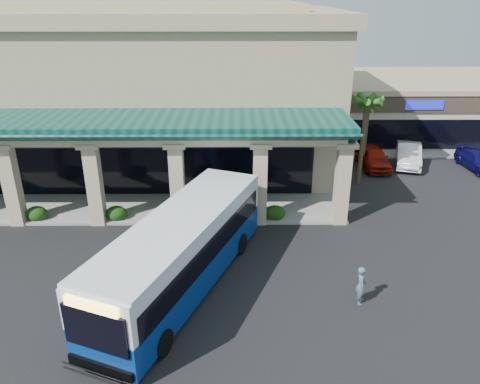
{
  "coord_description": "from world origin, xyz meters",
  "views": [
    {
      "loc": [
        0.22,
        -18.37,
        12.06
      ],
      "look_at": [
        0.41,
        4.46,
        2.2
      ],
      "focal_mm": 35.0,
      "sensor_mm": 36.0,
      "label": 1
    }
  ],
  "objects_px": {
    "pedestrian": "(361,285)",
    "transit_bus": "(182,253)",
    "car_silver": "(373,157)",
    "car_red": "(479,161)",
    "car_white": "(409,155)"
  },
  "relations": [
    {
      "from": "transit_bus",
      "to": "car_red",
      "type": "height_order",
      "value": "transit_bus"
    },
    {
      "from": "pedestrian",
      "to": "car_red",
      "type": "relative_size",
      "value": 0.38
    },
    {
      "from": "transit_bus",
      "to": "car_white",
      "type": "xyz_separation_m",
      "value": [
        15.2,
        15.62,
        -0.92
      ]
    },
    {
      "from": "pedestrian",
      "to": "transit_bus",
      "type": "bearing_deg",
      "value": 84.93
    },
    {
      "from": "transit_bus",
      "to": "pedestrian",
      "type": "height_order",
      "value": "transit_bus"
    },
    {
      "from": "car_white",
      "to": "pedestrian",
      "type": "bearing_deg",
      "value": -97.93
    },
    {
      "from": "pedestrian",
      "to": "car_red",
      "type": "distance_m",
      "value": 20.16
    },
    {
      "from": "pedestrian",
      "to": "car_red",
      "type": "height_order",
      "value": "pedestrian"
    },
    {
      "from": "car_white",
      "to": "car_red",
      "type": "relative_size",
      "value": 1.06
    },
    {
      "from": "car_silver",
      "to": "pedestrian",
      "type": "bearing_deg",
      "value": -107.92
    },
    {
      "from": "pedestrian",
      "to": "car_white",
      "type": "relative_size",
      "value": 0.35
    },
    {
      "from": "car_red",
      "to": "car_silver",
      "type": "bearing_deg",
      "value": 170.44
    },
    {
      "from": "pedestrian",
      "to": "car_red",
      "type": "xyz_separation_m",
      "value": [
        12.52,
        15.8,
        -0.2
      ]
    },
    {
      "from": "car_red",
      "to": "transit_bus",
      "type": "bearing_deg",
      "value": -149.26
    },
    {
      "from": "car_silver",
      "to": "car_red",
      "type": "height_order",
      "value": "car_silver"
    }
  ]
}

